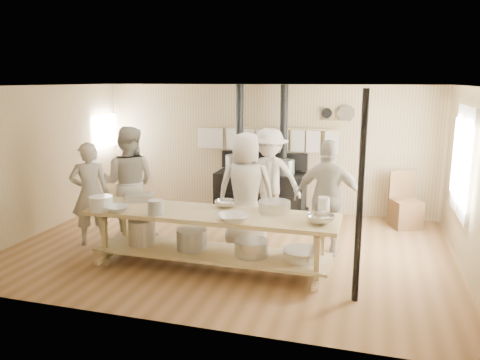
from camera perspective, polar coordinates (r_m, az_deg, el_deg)
The scene contains 24 objects.
ground at distance 7.73m, azimuth -1.25°, elevation -8.25°, with size 7.00×7.00×0.00m, color brown.
room_shell at distance 7.33m, azimuth -1.31°, elevation 3.74°, with size 7.00×7.00×7.00m.
window_right at distance 7.72m, azimuth 25.59°, elevation 2.05°, with size 0.09×1.50×1.65m.
left_opening at distance 10.59m, azimuth -16.14°, elevation 5.74°, with size 0.00×0.90×0.90m.
stove at distance 9.54m, azimuth 2.48°, elevation -1.04°, with size 1.90×0.75×2.60m.
towel_rail at distance 9.63m, azimuth 2.97°, elevation 5.29°, with size 3.00×0.04×0.47m.
back_wall_shelf at distance 9.40m, azimuth 11.85°, elevation 7.67°, with size 0.63×0.14×0.32m.
prep_table at distance 6.76m, azimuth -3.62°, elevation -6.65°, with size 3.60×0.90×0.85m.
support_post at distance 5.74m, azimuth 14.44°, elevation -2.30°, with size 0.08×0.08×2.60m, color black.
cook_far_left at distance 8.06m, azimuth -17.80°, elevation -1.62°, with size 0.63×0.41×1.72m, color beige.
cook_left at distance 8.21m, azimuth -13.35°, elevation -0.33°, with size 0.94×0.73×1.94m, color beige.
cook_center at distance 7.57m, azimuth 0.73°, elevation -1.22°, with size 0.92×0.60×1.89m, color beige.
cook_right at distance 7.33m, azimuth 10.70°, elevation -2.20°, with size 1.06×0.44×1.81m, color beige.
cook_by_window at distance 8.62m, azimuth 3.59°, elevation 0.23°, with size 1.19×0.68×1.84m, color beige.
chair at distance 9.22m, azimuth 19.46°, elevation -3.58°, with size 0.64×0.64×1.03m.
bowl_white_a at distance 6.90m, azimuth -14.81°, elevation -3.41°, with size 0.34×0.34×0.08m, color white.
bowl_steel_a at distance 6.91m, azimuth -1.80°, elevation -2.92°, with size 0.32×0.32×0.10m, color silver.
bowl_white_b at distance 6.21m, azimuth -0.76°, elevation -4.65°, with size 0.41×0.41×0.10m, color white.
bowl_steel_b at distance 6.23m, azimuth 9.75°, elevation -4.71°, with size 0.37×0.37×0.11m, color silver.
roasting_pan at distance 7.44m, azimuth -12.14°, elevation -2.09°, with size 0.43×0.29×0.10m, color #B2B2B7.
mixing_bowl_large at distance 6.70m, azimuth 4.20°, elevation -3.22°, with size 0.46×0.46×0.15m, color silver.
bucket_galv at distance 6.62m, azimuth -10.21°, elevation -3.29°, with size 0.22×0.22×0.21m, color gray.
deep_bowl_enamel at distance 7.01m, azimuth -16.56°, elevation -2.74°, with size 0.33×0.33×0.21m, color white.
pitcher at distance 6.60m, azimuth 10.18°, elevation -3.14°, with size 0.16×0.16×0.25m, color white.
Camera 1 is at (2.16, -6.92, 2.69)m, focal length 35.00 mm.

